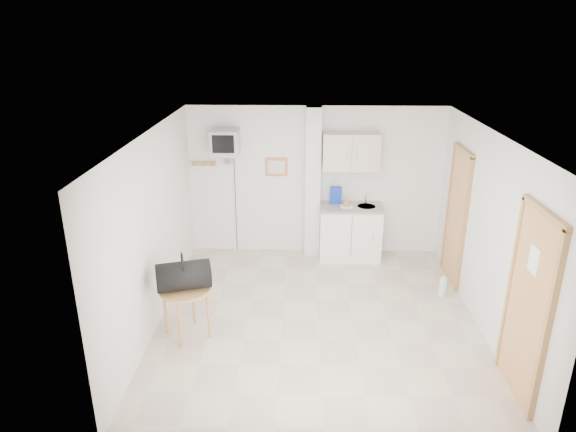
{
  "coord_description": "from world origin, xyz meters",
  "views": [
    {
      "loc": [
        -0.22,
        -5.95,
        3.71
      ],
      "look_at": [
        -0.41,
        0.6,
        1.25
      ],
      "focal_mm": 32.0,
      "sensor_mm": 36.0,
      "label": 1
    }
  ],
  "objects_px": {
    "crt_television": "(225,143)",
    "round_table": "(185,294)",
    "water_bottle": "(443,287)",
    "duffel_bag": "(183,276)"
  },
  "relations": [
    {
      "from": "crt_television",
      "to": "round_table",
      "type": "height_order",
      "value": "crt_television"
    },
    {
      "from": "round_table",
      "to": "water_bottle",
      "type": "distance_m",
      "value": 3.68
    },
    {
      "from": "crt_television",
      "to": "round_table",
      "type": "bearing_deg",
      "value": -94.69
    },
    {
      "from": "water_bottle",
      "to": "crt_television",
      "type": "bearing_deg",
      "value": 158.02
    },
    {
      "from": "crt_television",
      "to": "water_bottle",
      "type": "distance_m",
      "value": 3.96
    },
    {
      "from": "duffel_bag",
      "to": "water_bottle",
      "type": "distance_m",
      "value": 3.72
    },
    {
      "from": "crt_television",
      "to": "water_bottle",
      "type": "xyz_separation_m",
      "value": [
        3.28,
        -1.32,
        -1.79
      ]
    },
    {
      "from": "round_table",
      "to": "duffel_bag",
      "type": "distance_m",
      "value": 0.27
    },
    {
      "from": "water_bottle",
      "to": "duffel_bag",
      "type": "bearing_deg",
      "value": -161.92
    },
    {
      "from": "round_table",
      "to": "duffel_bag",
      "type": "relative_size",
      "value": 0.93
    }
  ]
}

